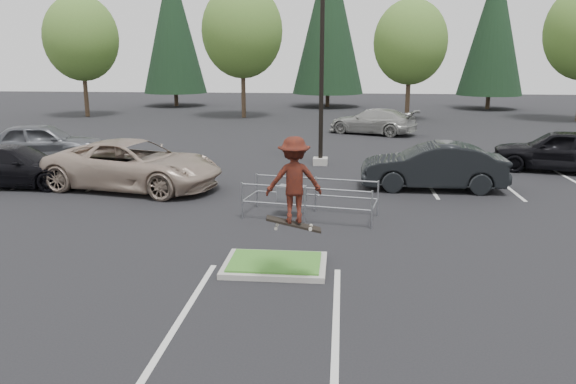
# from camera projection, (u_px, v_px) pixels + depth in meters

# --- Properties ---
(ground) EXTENTS (120.00, 120.00, 0.00)m
(ground) POSITION_uv_depth(u_px,v_px,m) (275.00, 268.00, 12.14)
(ground) COLOR black
(ground) RESTS_ON ground
(grass_median) EXTENTS (2.20, 1.60, 0.16)m
(grass_median) POSITION_uv_depth(u_px,v_px,m) (275.00, 264.00, 12.12)
(grass_median) COLOR #A39E98
(grass_median) RESTS_ON ground
(stall_lines) EXTENTS (22.62, 17.60, 0.01)m
(stall_lines) POSITION_uv_depth(u_px,v_px,m) (255.00, 198.00, 18.09)
(stall_lines) COLOR beige
(stall_lines) RESTS_ON ground
(light_pole) EXTENTS (0.70, 0.60, 10.12)m
(light_pole) POSITION_uv_depth(u_px,v_px,m) (322.00, 54.00, 22.63)
(light_pole) COLOR #A39E98
(light_pole) RESTS_ON ground
(decid_a) EXTENTS (5.44, 5.44, 8.91)m
(decid_a) POSITION_uv_depth(u_px,v_px,m) (82.00, 41.00, 41.56)
(decid_a) COLOR #38281C
(decid_a) RESTS_ON ground
(decid_b) EXTENTS (5.89, 5.89, 9.64)m
(decid_b) POSITION_uv_depth(u_px,v_px,m) (242.00, 34.00, 40.82)
(decid_b) COLOR #38281C
(decid_b) RESTS_ON ground
(decid_c) EXTENTS (5.12, 5.12, 8.38)m
(decid_c) POSITION_uv_depth(u_px,v_px,m) (410.00, 45.00, 39.21)
(decid_c) COLOR #38281C
(decid_c) RESTS_ON ground
(conif_a) EXTENTS (5.72, 5.72, 13.00)m
(conif_a) POSITION_uv_depth(u_px,v_px,m) (173.00, 26.00, 50.48)
(conif_a) COLOR #38281C
(conif_a) RESTS_ON ground
(conif_b) EXTENTS (6.38, 6.38, 14.50)m
(conif_b) POSITION_uv_depth(u_px,v_px,m) (329.00, 17.00, 49.48)
(conif_b) COLOR #38281C
(conif_b) RESTS_ON ground
(conif_c) EXTENTS (5.50, 5.50, 12.50)m
(conif_c) POSITION_uv_depth(u_px,v_px,m) (494.00, 28.00, 47.44)
(conif_c) COLOR #38281C
(conif_c) RESTS_ON ground
(cart_corral) EXTENTS (3.86, 1.96, 1.04)m
(cart_corral) POSITION_uv_depth(u_px,v_px,m) (296.00, 194.00, 15.91)
(cart_corral) COLOR gray
(cart_corral) RESTS_ON ground
(skateboarder) EXTENTS (1.16, 0.80, 1.85)m
(skateboarder) POSITION_uv_depth(u_px,v_px,m) (294.00, 181.00, 10.61)
(skateboarder) COLOR black
(skateboarder) RESTS_ON ground
(car_l_tan) EXTENTS (6.50, 3.96, 1.68)m
(car_l_tan) POSITION_uv_depth(u_px,v_px,m) (133.00, 165.00, 19.25)
(car_l_tan) COLOR gray
(car_l_tan) RESTS_ON ground
(car_l_black) EXTENTS (4.96, 2.11, 1.43)m
(car_l_black) POSITION_uv_depth(u_px,v_px,m) (16.00, 166.00, 19.67)
(car_l_black) COLOR black
(car_l_black) RESTS_ON ground
(car_l_grey) EXTENTS (5.37, 3.38, 1.71)m
(car_l_grey) POSITION_uv_depth(u_px,v_px,m) (42.00, 142.00, 24.14)
(car_l_grey) COLOR #505258
(car_l_grey) RESTS_ON ground
(car_r_charc) EXTENTS (4.87, 1.76, 1.60)m
(car_r_charc) POSITION_uv_depth(u_px,v_px,m) (433.00, 166.00, 19.17)
(car_r_charc) COLOR black
(car_r_charc) RESTS_ON ground
(car_r_black) EXTENTS (5.35, 3.30, 1.70)m
(car_r_black) POSITION_uv_depth(u_px,v_px,m) (561.00, 150.00, 22.13)
(car_r_black) COLOR black
(car_r_black) RESTS_ON ground
(car_far_silver) EXTENTS (5.56, 4.03, 1.50)m
(car_far_silver) POSITION_uv_depth(u_px,v_px,m) (374.00, 121.00, 32.94)
(car_far_silver) COLOR #A4A49F
(car_far_silver) RESTS_ON ground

